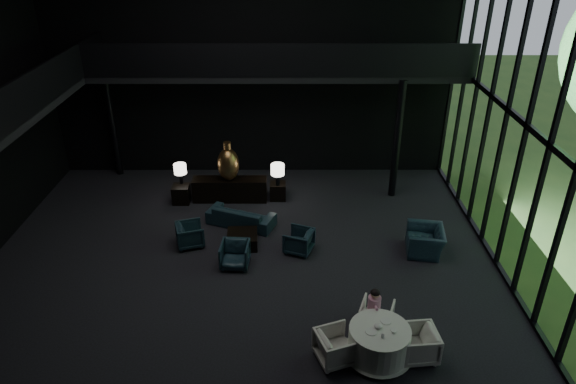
{
  "coord_description": "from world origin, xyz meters",
  "views": [
    {
      "loc": [
        1.24,
        -11.53,
        8.29
      ],
      "look_at": [
        1.25,
        0.5,
        1.95
      ],
      "focal_mm": 32.0,
      "sensor_mm": 36.0,
      "label": 1
    }
  ],
  "objects_px": {
    "bronze_urn": "(228,164)",
    "lounge_armchair_east": "(299,240)",
    "dining_chair_west": "(336,345)",
    "coffee_table": "(242,239)",
    "dining_chair_east": "(418,342)",
    "table_lamp_left": "(180,170)",
    "table_lamp_right": "(278,170)",
    "dining_chair_north": "(376,315)",
    "side_table_left": "(181,194)",
    "window_armchair": "(426,236)",
    "dining_table": "(379,344)",
    "side_table_right": "(278,191)",
    "lounge_armchair_south": "(235,254)",
    "lounge_armchair_west": "(190,234)",
    "sofa": "(241,213)",
    "console": "(230,189)",
    "child": "(375,301)"
  },
  "relations": [
    {
      "from": "bronze_urn",
      "to": "lounge_armchair_east",
      "type": "height_order",
      "value": "bronze_urn"
    },
    {
      "from": "lounge_armchair_east",
      "to": "dining_chair_west",
      "type": "height_order",
      "value": "dining_chair_west"
    },
    {
      "from": "coffee_table",
      "to": "dining_chair_east",
      "type": "bearing_deg",
      "value": -46.73
    },
    {
      "from": "bronze_urn",
      "to": "table_lamp_left",
      "type": "xyz_separation_m",
      "value": [
        -1.6,
        0.08,
        -0.25
      ]
    },
    {
      "from": "table_lamp_right",
      "to": "dining_chair_north",
      "type": "relative_size",
      "value": 1.08
    },
    {
      "from": "bronze_urn",
      "to": "dining_chair_east",
      "type": "bearing_deg",
      "value": -56.27
    },
    {
      "from": "side_table_left",
      "to": "dining_chair_north",
      "type": "bearing_deg",
      "value": -47.07
    },
    {
      "from": "window_armchair",
      "to": "dining_table",
      "type": "bearing_deg",
      "value": -17.52
    },
    {
      "from": "table_lamp_right",
      "to": "dining_chair_west",
      "type": "xyz_separation_m",
      "value": [
        1.35,
        -7.09,
        -0.71
      ]
    },
    {
      "from": "table_lamp_left",
      "to": "dining_chair_north",
      "type": "bearing_deg",
      "value": -48.03
    },
    {
      "from": "table_lamp_left",
      "to": "table_lamp_right",
      "type": "distance_m",
      "value": 3.2
    },
    {
      "from": "side_table_right",
      "to": "lounge_armchair_south",
      "type": "bearing_deg",
      "value": -105.91
    },
    {
      "from": "lounge_armchair_west",
      "to": "dining_chair_east",
      "type": "height_order",
      "value": "dining_chair_east"
    },
    {
      "from": "window_armchair",
      "to": "dining_table",
      "type": "xyz_separation_m",
      "value": [
        -1.93,
        -3.96,
        -0.19
      ]
    },
    {
      "from": "side_table_left",
      "to": "dining_chair_east",
      "type": "bearing_deg",
      "value": -47.63
    },
    {
      "from": "bronze_urn",
      "to": "side_table_left",
      "type": "relative_size",
      "value": 2.17
    },
    {
      "from": "dining_chair_east",
      "to": "dining_chair_west",
      "type": "relative_size",
      "value": 1.01
    },
    {
      "from": "table_lamp_right",
      "to": "sofa",
      "type": "distance_m",
      "value": 2.03
    },
    {
      "from": "lounge_armchair_south",
      "to": "coffee_table",
      "type": "xyz_separation_m",
      "value": [
        0.11,
        1.01,
        -0.19
      ]
    },
    {
      "from": "table_lamp_right",
      "to": "lounge_armchair_east",
      "type": "height_order",
      "value": "table_lamp_right"
    },
    {
      "from": "console",
      "to": "dining_chair_north",
      "type": "xyz_separation_m",
      "value": [
        3.96,
        -6.13,
        -0.05
      ]
    },
    {
      "from": "side_table_right",
      "to": "dining_table",
      "type": "distance_m",
      "value": 7.47
    },
    {
      "from": "bronze_urn",
      "to": "sofa",
      "type": "relative_size",
      "value": 0.64
    },
    {
      "from": "lounge_armchair_east",
      "to": "dining_chair_west",
      "type": "xyz_separation_m",
      "value": [
        0.71,
        -4.08,
        0.04
      ]
    },
    {
      "from": "table_lamp_right",
      "to": "dining_chair_east",
      "type": "xyz_separation_m",
      "value": [
        3.09,
        -7.02,
        -0.71
      ]
    },
    {
      "from": "dining_table",
      "to": "dining_chair_west",
      "type": "distance_m",
      "value": 0.93
    },
    {
      "from": "bronze_urn",
      "to": "coffee_table",
      "type": "xyz_separation_m",
      "value": [
        0.62,
        -2.7,
        -1.15
      ]
    },
    {
      "from": "sofa",
      "to": "dining_chair_east",
      "type": "bearing_deg",
      "value": 148.84
    },
    {
      "from": "side_table_left",
      "to": "lounge_armchair_west",
      "type": "bearing_deg",
      "value": -74.2
    },
    {
      "from": "sofa",
      "to": "window_armchair",
      "type": "xyz_separation_m",
      "value": [
        5.3,
        -1.48,
        0.11
      ]
    },
    {
      "from": "coffee_table",
      "to": "lounge_armchair_south",
      "type": "bearing_deg",
      "value": -96.48
    },
    {
      "from": "bronze_urn",
      "to": "lounge_armchair_west",
      "type": "relative_size",
      "value": 1.76
    },
    {
      "from": "bronze_urn",
      "to": "child",
      "type": "xyz_separation_m",
      "value": [
        3.88,
        -6.12,
        -0.58
      ]
    },
    {
      "from": "side_table_right",
      "to": "child",
      "type": "distance_m",
      "value": 6.66
    },
    {
      "from": "bronze_urn",
      "to": "console",
      "type": "bearing_deg",
      "value": 90.0
    },
    {
      "from": "lounge_armchair_east",
      "to": "dining_chair_east",
      "type": "relative_size",
      "value": 0.9
    },
    {
      "from": "console",
      "to": "side_table_right",
      "type": "bearing_deg",
      "value": 3.28
    },
    {
      "from": "lounge_armchair_west",
      "to": "lounge_armchair_south",
      "type": "bearing_deg",
      "value": -143.58
    },
    {
      "from": "bronze_urn",
      "to": "dining_chair_north",
      "type": "height_order",
      "value": "bronze_urn"
    },
    {
      "from": "dining_table",
      "to": "window_armchair",
      "type": "bearing_deg",
      "value": 64.02
    },
    {
      "from": "table_lamp_left",
      "to": "lounge_armchair_east",
      "type": "xyz_separation_m",
      "value": [
        3.84,
        -3.09,
        -0.74
      ]
    },
    {
      "from": "lounge_armchair_south",
      "to": "child",
      "type": "distance_m",
      "value": 4.16
    },
    {
      "from": "bronze_urn",
      "to": "dining_chair_west",
      "type": "distance_m",
      "value": 7.74
    },
    {
      "from": "side_table_right",
      "to": "dining_table",
      "type": "bearing_deg",
      "value": -72.35
    },
    {
      "from": "side_table_left",
      "to": "dining_table",
      "type": "xyz_separation_m",
      "value": [
        5.47,
        -6.87,
        0.02
      ]
    },
    {
      "from": "table_lamp_left",
      "to": "dining_table",
      "type": "xyz_separation_m",
      "value": [
        5.47,
        -7.08,
        -0.77
      ]
    },
    {
      "from": "side_table_left",
      "to": "dining_chair_west",
      "type": "xyz_separation_m",
      "value": [
        4.55,
        -6.97,
        0.1
      ]
    },
    {
      "from": "sofa",
      "to": "table_lamp_right",
      "type": "bearing_deg",
      "value": -104.05
    },
    {
      "from": "console",
      "to": "dining_chair_east",
      "type": "height_order",
      "value": "dining_chair_east"
    },
    {
      "from": "window_armchair",
      "to": "dining_chair_west",
      "type": "relative_size",
      "value": 1.47
    }
  ]
}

